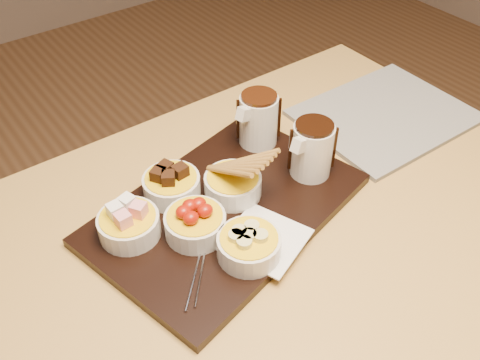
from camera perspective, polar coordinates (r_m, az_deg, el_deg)
dining_table at (r=0.97m, az=1.27°, el=-10.30°), size 1.20×0.80×0.75m
serving_board at (r=0.93m, az=-1.49°, el=-3.09°), size 0.52×0.40×0.02m
napkin at (r=0.87m, az=2.63°, el=-6.33°), size 0.16×0.16×0.00m
bowl_marshmallows at (r=0.88m, az=-11.74°, el=-4.79°), size 0.10×0.10×0.04m
bowl_cake at (r=0.93m, az=-7.29°, el=-0.66°), size 0.10×0.10×0.04m
bowl_strawberries at (r=0.86m, az=-4.78°, el=-4.78°), size 0.10×0.10×0.04m
bowl_biscotti at (r=0.93m, az=-0.76°, el=-0.58°), size 0.10×0.10×0.04m
bowl_bananas at (r=0.83m, az=0.95°, el=-7.10°), size 0.10×0.10×0.04m
pitcher_dark_chocolate at (r=0.96m, az=7.68°, el=3.16°), size 0.09×0.09×0.10m
pitcher_milk_chocolate at (r=1.03m, az=1.98°, el=6.38°), size 0.09×0.09×0.10m
fondue_skewers at (r=0.86m, az=-3.98°, el=-6.64°), size 0.21×0.20×0.01m
newspaper at (r=1.19m, az=15.20°, el=6.66°), size 0.35×0.28×0.01m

